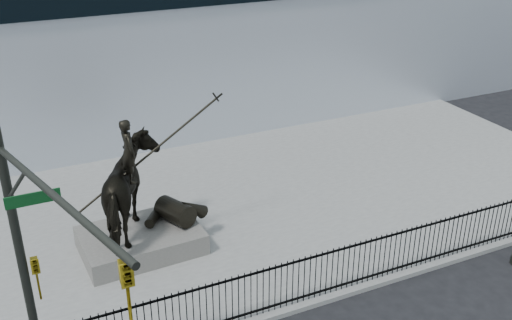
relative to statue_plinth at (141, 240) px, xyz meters
name	(u,v)px	position (x,y,z in m)	size (l,w,h in m)	color
plaza	(226,210)	(3.46, 1.30, -0.42)	(30.00, 12.00, 0.15)	gray
building	(127,19)	(3.46, 14.30, 4.01)	(44.00, 14.00, 9.00)	silver
picket_fence	(305,279)	(3.46, -4.45, 0.41)	(22.10, 0.10, 1.50)	black
statue_plinth	(141,240)	(0.00, 0.00, 0.00)	(3.68, 2.53, 0.69)	#5F5B57
equestrian_statue	(138,190)	(0.07, 0.00, 1.79)	(4.71, 3.01, 4.00)	black
traffic_signal_left	(42,289)	(-3.29, -6.33, 3.54)	(1.52, 4.84, 7.00)	black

